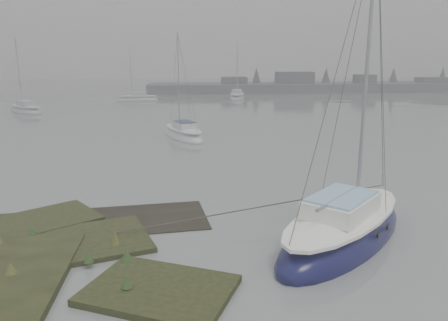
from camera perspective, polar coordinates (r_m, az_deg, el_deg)
ground at (r=40.78m, az=-7.31°, el=5.25°), size 160.00×160.00×0.00m
far_shoreline at (r=76.86m, az=13.98°, el=9.40°), size 60.00×8.00×4.15m
sailboat_main at (r=14.52m, az=15.34°, el=-8.91°), size 6.83×6.90×10.31m
sailboat_white at (r=31.65m, az=-5.31°, el=3.41°), size 3.74×5.92×7.95m
sailboat_far_a at (r=50.33m, az=-24.45°, el=5.99°), size 5.35×5.58×8.21m
sailboat_far_b at (r=61.07m, az=1.69°, el=8.29°), size 3.12×6.27×8.47m
sailboat_far_c at (r=59.28m, az=-11.21°, el=7.86°), size 5.54×2.18×7.66m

